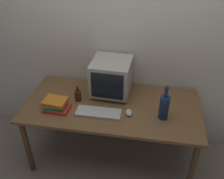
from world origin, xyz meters
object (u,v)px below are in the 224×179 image
(bottle_short, at_px, (78,95))
(book_stack, at_px, (56,105))
(bottle_tall, at_px, (164,106))
(keyboard, at_px, (99,113))
(computer_mouse, at_px, (129,113))
(crt_monitor, at_px, (111,77))

(bottle_short, bearing_deg, book_stack, -133.57)
(bottle_short, bearing_deg, bottle_tall, -8.85)
(bottle_tall, relative_size, bottle_short, 2.10)
(bottle_tall, height_order, book_stack, bottle_tall)
(keyboard, bearing_deg, book_stack, 179.27)
(keyboard, xyz_separation_m, book_stack, (-0.41, 0.00, 0.04))
(keyboard, height_order, book_stack, book_stack)
(bottle_tall, xyz_separation_m, book_stack, (-1.00, -0.05, -0.08))
(computer_mouse, height_order, bottle_short, bottle_short)
(computer_mouse, xyz_separation_m, bottle_short, (-0.53, 0.13, 0.04))
(keyboard, xyz_separation_m, bottle_short, (-0.25, 0.18, 0.05))
(computer_mouse, height_order, book_stack, book_stack)
(keyboard, height_order, bottle_short, bottle_short)
(crt_monitor, bearing_deg, computer_mouse, -55.32)
(bottle_short, bearing_deg, computer_mouse, -14.35)
(computer_mouse, relative_size, book_stack, 0.40)
(computer_mouse, bearing_deg, crt_monitor, 112.12)
(computer_mouse, distance_m, bottle_tall, 0.33)
(bottle_tall, bearing_deg, crt_monitor, 149.37)
(crt_monitor, xyz_separation_m, book_stack, (-0.47, -0.36, -0.14))
(bottle_short, xyz_separation_m, book_stack, (-0.17, -0.18, -0.01))
(book_stack, bearing_deg, bottle_tall, 2.58)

